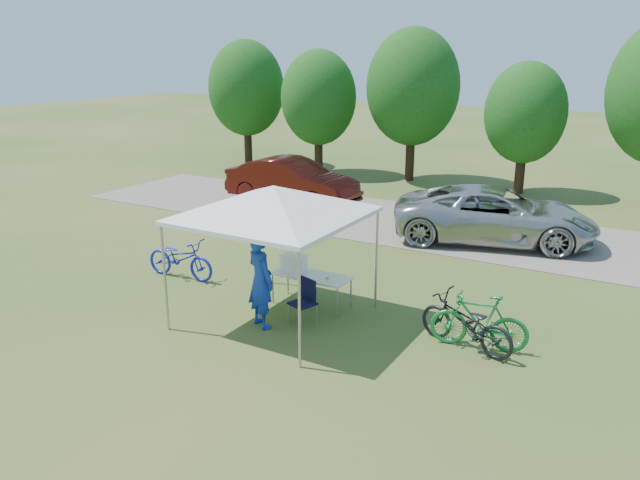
% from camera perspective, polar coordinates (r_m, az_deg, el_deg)
% --- Properties ---
extents(ground, '(100.00, 100.00, 0.00)m').
position_cam_1_polar(ground, '(12.75, -4.02, -7.10)').
color(ground, '#2D5119').
rests_on(ground, ground).
extents(gravel_strip, '(24.00, 5.00, 0.02)m').
position_cam_1_polar(gravel_strip, '(19.49, 9.25, 1.36)').
color(gravel_strip, gray).
rests_on(gravel_strip, ground).
extents(canopy, '(4.53, 4.53, 3.00)m').
position_cam_1_polar(canopy, '(11.91, -4.28, 4.62)').
color(canopy, '#A5A5AA').
rests_on(canopy, ground).
extents(treeline, '(24.89, 4.28, 6.30)m').
position_cam_1_polar(treeline, '(24.67, 14.21, 12.66)').
color(treeline, '#382314').
rests_on(treeline, ground).
extents(folding_table, '(1.66, 0.69, 0.68)m').
position_cam_1_polar(folding_table, '(13.07, -0.80, -3.39)').
color(folding_table, white).
rests_on(folding_table, ground).
extents(folding_chair, '(0.56, 0.59, 0.87)m').
position_cam_1_polar(folding_chair, '(12.37, -1.36, -5.24)').
color(folding_chair, black).
rests_on(folding_chair, ground).
extents(cooler, '(0.51, 0.34, 0.37)m').
position_cam_1_polar(cooler, '(13.21, -2.41, -2.13)').
color(cooler, white).
rests_on(cooler, folding_table).
extents(ice_cream_cup, '(0.07, 0.07, 0.05)m').
position_cam_1_polar(ice_cream_cup, '(12.81, 0.68, -3.49)').
color(ice_cream_cup, yellow).
rests_on(ice_cream_cup, folding_table).
extents(cyclist, '(0.82, 0.71, 1.91)m').
position_cam_1_polar(cyclist, '(12.06, -5.45, -3.67)').
color(cyclist, '#13349F').
rests_on(cyclist, ground).
extents(bike_blue, '(1.87, 0.75, 0.96)m').
position_cam_1_polar(bike_blue, '(15.06, -12.65, -1.66)').
color(bike_blue, '#1420B6').
rests_on(bike_blue, ground).
extents(bike_green, '(1.81, 0.81, 1.05)m').
position_cam_1_polar(bike_green, '(11.64, 14.34, -7.23)').
color(bike_green, '#1C803C').
rests_on(bike_green, ground).
extents(bike_dark, '(2.00, 1.12, 1.00)m').
position_cam_1_polar(bike_dark, '(11.59, 13.17, -7.40)').
color(bike_dark, black).
rests_on(bike_dark, ground).
extents(minivan, '(5.97, 3.89, 1.53)m').
position_cam_1_polar(minivan, '(18.06, 15.68, 2.22)').
color(minivan, '#B5B4B0').
rests_on(minivan, gravel_strip).
extents(sedan, '(4.80, 1.77, 1.57)m').
position_cam_1_polar(sedan, '(21.81, -2.55, 5.38)').
color(sedan, '#410F0A').
rests_on(sedan, gravel_strip).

